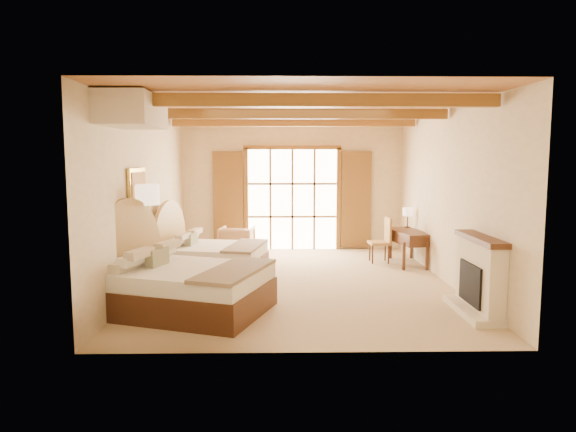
{
  "coord_description": "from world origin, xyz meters",
  "views": [
    {
      "loc": [
        -0.35,
        -9.35,
        2.29
      ],
      "look_at": [
        -0.17,
        0.2,
        1.21
      ],
      "focal_mm": 32.0,
      "sensor_mm": 36.0,
      "label": 1
    }
  ],
  "objects_px": {
    "nightstand": "(151,276)",
    "bed_far": "(206,255)",
    "bed_near": "(177,283)",
    "desk": "(408,246)",
    "armchair": "(237,242)"
  },
  "relations": [
    {
      "from": "bed_near",
      "to": "nightstand",
      "type": "xyz_separation_m",
      "value": [
        -0.64,
        1.01,
        -0.14
      ]
    },
    {
      "from": "nightstand",
      "to": "bed_far",
      "type": "bearing_deg",
      "value": 54.65
    },
    {
      "from": "desk",
      "to": "nightstand",
      "type": "bearing_deg",
      "value": -165.33
    },
    {
      "from": "nightstand",
      "to": "armchair",
      "type": "relative_size",
      "value": 0.79
    },
    {
      "from": "nightstand",
      "to": "desk",
      "type": "distance_m",
      "value": 5.52
    },
    {
      "from": "armchair",
      "to": "desk",
      "type": "bearing_deg",
      "value": 173.28
    },
    {
      "from": "armchair",
      "to": "nightstand",
      "type": "bearing_deg",
      "value": 77.14
    },
    {
      "from": "bed_far",
      "to": "nightstand",
      "type": "distance_m",
      "value": 1.64
    },
    {
      "from": "bed_near",
      "to": "nightstand",
      "type": "relative_size",
      "value": 4.48
    },
    {
      "from": "nightstand",
      "to": "desk",
      "type": "bearing_deg",
      "value": 16.7
    },
    {
      "from": "bed_near",
      "to": "desk",
      "type": "distance_m",
      "value": 5.51
    },
    {
      "from": "bed_far",
      "to": "armchair",
      "type": "relative_size",
      "value": 2.82
    },
    {
      "from": "nightstand",
      "to": "armchair",
      "type": "height_order",
      "value": "armchair"
    },
    {
      "from": "bed_near",
      "to": "desk",
      "type": "xyz_separation_m",
      "value": [
        4.32,
        3.42,
        -0.05
      ]
    },
    {
      "from": "bed_near",
      "to": "armchair",
      "type": "distance_m",
      "value": 4.36
    }
  ]
}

